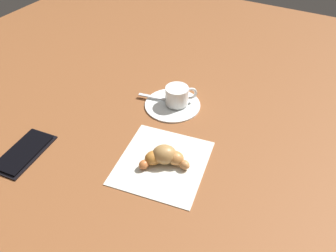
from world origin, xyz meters
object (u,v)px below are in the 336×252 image
at_px(saucer, 173,104).
at_px(espresso_cup, 178,95).
at_px(cell_phone, 24,152).
at_px(napkin, 162,162).
at_px(croissant, 164,157).
at_px(teaspoon, 171,100).
at_px(sugar_packet, 177,96).

height_order(saucer, espresso_cup, espresso_cup).
relative_size(espresso_cup, cell_phone, 0.50).
xyz_separation_m(saucer, cell_phone, (-0.32, 0.21, 0.00)).
height_order(napkin, croissant, croissant).
distance_m(espresso_cup, cell_phone, 0.39).
bearing_deg(espresso_cup, napkin, -161.41).
bearing_deg(cell_phone, saucer, -33.54).
distance_m(espresso_cup, teaspoon, 0.03).
bearing_deg(cell_phone, sugar_packet, -30.94).
xyz_separation_m(saucer, espresso_cup, (0.01, -0.01, 0.03)).
bearing_deg(saucer, sugar_packet, 4.07).
xyz_separation_m(teaspoon, cell_phone, (-0.32, 0.20, -0.01)).
bearing_deg(sugar_packet, saucer, 109.65).
distance_m(saucer, cell_phone, 0.38).
bearing_deg(espresso_cup, croissant, -160.18).
bearing_deg(saucer, croissant, -156.77).
bearing_deg(croissant, saucer, 23.23).
bearing_deg(saucer, cell_phone, 146.46).
distance_m(napkin, cell_phone, 0.31).
distance_m(teaspoon, croissant, 0.22).
xyz_separation_m(espresso_cup, croissant, (-0.20, -0.07, -0.01)).
distance_m(espresso_cup, sugar_packet, 0.03).
distance_m(teaspoon, napkin, 0.21).
distance_m(espresso_cup, napkin, 0.21).
bearing_deg(espresso_cup, teaspoon, 98.54).
height_order(saucer, croissant, croissant).
xyz_separation_m(napkin, cell_phone, (-0.13, 0.29, 0.00)).
xyz_separation_m(espresso_cup, cell_phone, (-0.33, 0.22, -0.03)).
xyz_separation_m(sugar_packet, napkin, (-0.22, -0.08, -0.01)).
height_order(teaspoon, sugar_packet, teaspoon).
bearing_deg(saucer, espresso_cup, -54.53).
bearing_deg(saucer, teaspoon, 51.94).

